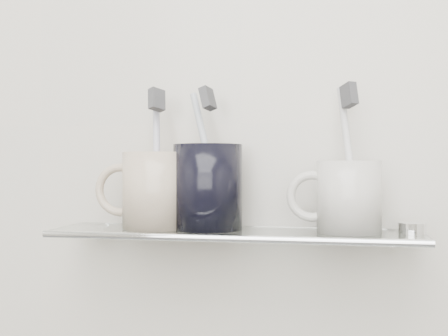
% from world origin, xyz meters
% --- Properties ---
extents(wall_back, '(2.50, 0.00, 2.50)m').
position_xyz_m(wall_back, '(0.00, 1.10, 1.25)').
color(wall_back, beige).
rests_on(wall_back, ground).
extents(shelf_glass, '(0.50, 0.12, 0.01)m').
position_xyz_m(shelf_glass, '(0.00, 1.04, 1.10)').
color(shelf_glass, silver).
rests_on(shelf_glass, wall_back).
extents(shelf_rail, '(0.50, 0.01, 0.01)m').
position_xyz_m(shelf_rail, '(0.00, 0.98, 1.10)').
color(shelf_rail, silver).
rests_on(shelf_rail, shelf_glass).
extents(bracket_left, '(0.02, 0.03, 0.02)m').
position_xyz_m(bracket_left, '(-0.21, 1.09, 1.09)').
color(bracket_left, silver).
rests_on(bracket_left, wall_back).
extents(bracket_right, '(0.02, 0.03, 0.02)m').
position_xyz_m(bracket_right, '(0.21, 1.09, 1.09)').
color(bracket_right, silver).
rests_on(bracket_right, wall_back).
extents(mug_left, '(0.12, 0.12, 0.11)m').
position_xyz_m(mug_left, '(-0.11, 1.04, 1.15)').
color(mug_left, beige).
rests_on(mug_left, shelf_glass).
extents(mug_left_handle, '(0.08, 0.01, 0.08)m').
position_xyz_m(mug_left_handle, '(-0.17, 1.04, 1.15)').
color(mug_left_handle, beige).
rests_on(mug_left_handle, mug_left).
extents(toothbrush_left, '(0.03, 0.06, 0.19)m').
position_xyz_m(toothbrush_left, '(-0.11, 1.04, 1.20)').
color(toothbrush_left, '#AEABC4').
rests_on(toothbrush_left, mug_left).
extents(bristles_left, '(0.02, 0.03, 0.04)m').
position_xyz_m(bristles_left, '(-0.11, 1.04, 1.28)').
color(bristles_left, '#3C3C3F').
rests_on(bristles_left, toothbrush_left).
extents(mug_center, '(0.12, 0.12, 0.12)m').
position_xyz_m(mug_center, '(-0.04, 1.04, 1.16)').
color(mug_center, black).
rests_on(mug_center, shelf_glass).
extents(mug_center_handle, '(0.08, 0.01, 0.08)m').
position_xyz_m(mug_center_handle, '(-0.09, 1.04, 1.16)').
color(mug_center_handle, black).
rests_on(mug_center_handle, mug_center).
extents(toothbrush_center, '(0.06, 0.05, 0.18)m').
position_xyz_m(toothbrush_center, '(-0.04, 1.04, 1.20)').
color(toothbrush_center, '#A8B4BD').
rests_on(toothbrush_center, mug_center).
extents(bristles_center, '(0.03, 0.03, 0.04)m').
position_xyz_m(bristles_center, '(-0.04, 1.04, 1.28)').
color(bristles_center, '#3C3C3F').
rests_on(bristles_center, toothbrush_center).
extents(mug_right, '(0.09, 0.09, 0.09)m').
position_xyz_m(mug_right, '(0.15, 1.04, 1.15)').
color(mug_right, silver).
rests_on(mug_right, shelf_glass).
extents(mug_right_handle, '(0.07, 0.01, 0.07)m').
position_xyz_m(mug_right_handle, '(0.10, 1.04, 1.15)').
color(mug_right_handle, silver).
rests_on(mug_right_handle, mug_right).
extents(toothbrush_right, '(0.04, 0.05, 0.19)m').
position_xyz_m(toothbrush_right, '(0.15, 1.04, 1.20)').
color(toothbrush_right, silver).
rests_on(toothbrush_right, mug_right).
extents(bristles_right, '(0.03, 0.03, 0.03)m').
position_xyz_m(bristles_right, '(0.15, 1.04, 1.28)').
color(bristles_right, '#3C3C3F').
rests_on(bristles_right, toothbrush_right).
extents(chrome_cap, '(0.03, 0.03, 0.01)m').
position_xyz_m(chrome_cap, '(0.23, 1.04, 1.11)').
color(chrome_cap, silver).
rests_on(chrome_cap, shelf_glass).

